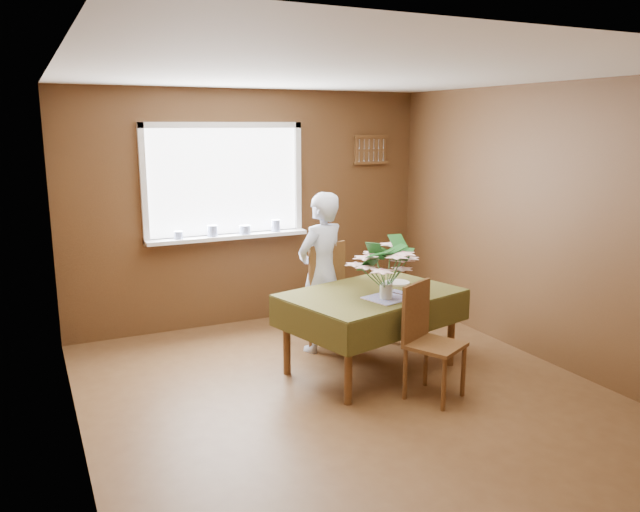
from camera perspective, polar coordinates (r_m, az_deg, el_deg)
name	(u,v)px	position (r m, az deg, el deg)	size (l,w,h in m)	color
floor	(350,397)	(5.12, 2.74, -12.76)	(4.50, 4.50, 0.00)	brown
ceiling	(353,73)	(4.66, 3.05, 16.39)	(4.50, 4.50, 0.00)	white
wall_back	(252,208)	(6.77, -6.27, 4.35)	(4.00, 4.00, 0.00)	brown
wall_front	(595,330)	(3.02, 23.87, -6.24)	(4.00, 4.00, 0.00)	brown
wall_left	(69,270)	(4.18, -21.96, -1.19)	(4.50, 4.50, 0.00)	brown
wall_right	(548,226)	(5.94, 20.11, 2.63)	(4.50, 4.50, 0.00)	brown
window_assembly	(226,200)	(6.62, -8.55, 5.09)	(1.72, 0.20, 1.22)	white
spoon_rack	(371,150)	(7.30, 4.66, 9.66)	(0.44, 0.05, 0.33)	brown
dining_table	(371,301)	(5.46, 4.71, -4.16)	(1.67, 1.33, 0.72)	brown
chair_far	(319,290)	(6.06, -0.10, -3.13)	(0.55, 0.55, 1.04)	brown
chair_near	(427,335)	(5.04, 9.72, -7.16)	(0.53, 0.53, 0.92)	brown
seated_woman	(321,272)	(5.90, 0.11, -1.51)	(0.56, 0.37, 1.53)	white
flower_bouquet	(387,264)	(5.15, 6.12, -0.69)	(0.54, 0.54, 0.47)	white
side_plate	(397,283)	(5.74, 7.06, -2.43)	(0.23, 0.23, 0.01)	white
table_knife	(398,294)	(5.37, 7.15, -3.44)	(0.02, 0.22, 0.00)	silver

